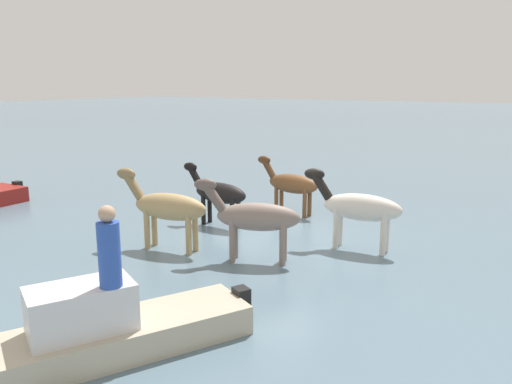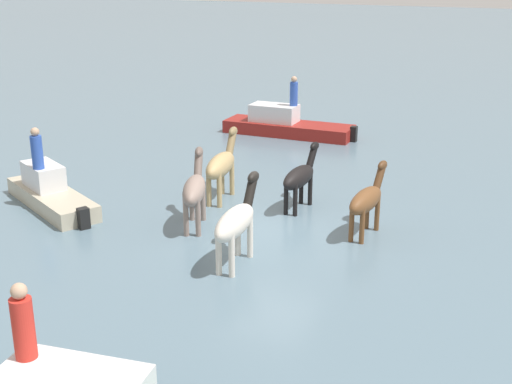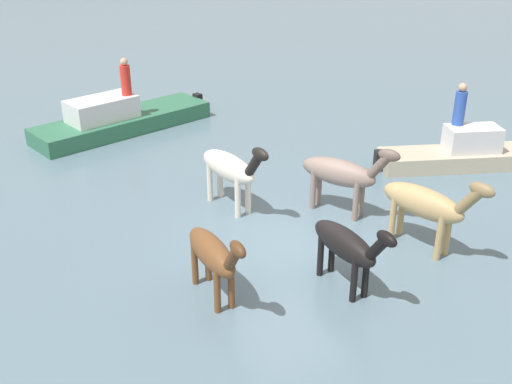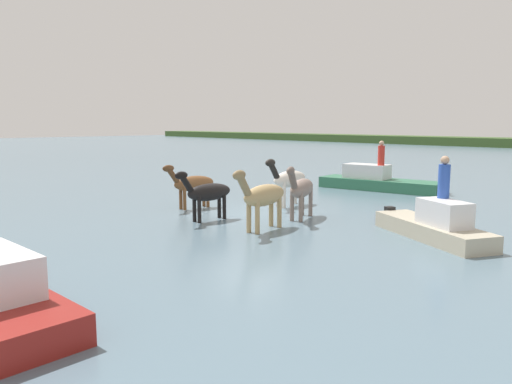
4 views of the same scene
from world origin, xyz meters
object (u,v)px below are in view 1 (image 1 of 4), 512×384
Objects in this scene: boat_motor_center at (112,334)px; horse_pinto_flank at (218,193)px; horse_lead at (291,184)px; person_spotter_bow at (109,250)px; horse_rear_stallion at (358,207)px; horse_chestnut_trailing at (167,207)px; horse_dark_mare at (254,217)px.

horse_pinto_flank is at bearing -129.75° from boat_motor_center.
horse_lead is 1.88× the size of person_spotter_bow.
boat_motor_center is (6.55, 2.97, -0.65)m from horse_pinto_flank.
horse_rear_stallion reaches higher than boat_motor_center.
horse_chestnut_trailing is at bearing -145.82° from person_spotter_bow.
horse_rear_stallion is (-2.53, 3.88, -0.01)m from horse_chestnut_trailing.
horse_rear_stallion is 2.65m from horse_dark_mare.
horse_pinto_flank is 0.88× the size of horse_chestnut_trailing.
horse_dark_mare reaches higher than boat_motor_center.
person_spotter_bow is (8.98, 2.11, 0.77)m from horse_lead.
horse_rear_stallion reaches higher than horse_lead.
person_spotter_bow reaches higher than horse_rear_stallion.
boat_motor_center is at bearing 112.86° from horse_chestnut_trailing.
horse_chestnut_trailing is 1.01× the size of horse_rear_stallion.
person_spotter_bow is at bearing 74.15° from horse_dark_mare.
horse_pinto_flank is 0.99× the size of horse_lead.
horse_rear_stallion is at bearing 149.34° from horse_lead.
boat_motor_center is at bearing 71.75° from horse_dark_mare.
horse_pinto_flank is 0.53× the size of boat_motor_center.
horse_rear_stallion reaches higher than horse_dark_mare.
horse_chestnut_trailing is 5.02m from boat_motor_center.
horse_rear_stallion is at bearing -157.04° from horse_chestnut_trailing.
horse_chestnut_trailing is at bearing -121.14° from boat_motor_center.
person_spotter_bow is (4.73, 0.67, 0.68)m from horse_dark_mare.
horse_dark_mare is at bearing -179.12° from horse_chestnut_trailing.
horse_rear_stallion is at bearing 171.93° from person_spotter_bow.
horse_dark_mare is at bearing -148.49° from boat_motor_center.
horse_dark_mare is 4.49m from horse_lead.
boat_motor_center is (6.69, -1.18, -0.76)m from horse_rear_stallion.
person_spotter_bow is at bearing 75.92° from horse_rear_stallion.
horse_chestnut_trailing is 0.60× the size of boat_motor_center.
horse_lead is 9.07m from boat_motor_center.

